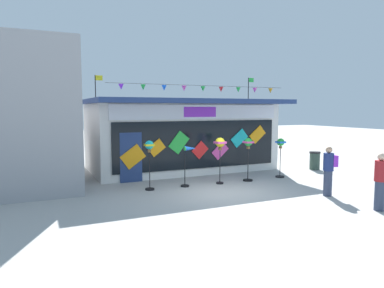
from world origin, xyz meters
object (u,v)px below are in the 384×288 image
at_px(wind_spinner_center_left, 220,146).
at_px(person_mid_plaza, 329,170).
at_px(wind_spinner_center_right, 248,149).
at_px(trash_bin, 315,160).
at_px(person_near_camera, 380,181).
at_px(kite_shop_building, 180,134).
at_px(wind_spinner_far_left, 149,152).
at_px(wind_spinner_right, 281,148).
at_px(wind_spinner_left, 188,158).

xyz_separation_m(wind_spinner_center_left, person_mid_plaza, (2.40, -3.21, -0.62)).
relative_size(wind_spinner_center_right, trash_bin, 2.00).
height_order(wind_spinner_center_left, person_near_camera, wind_spinner_center_left).
distance_m(kite_shop_building, wind_spinner_far_left, 4.79).
relative_size(wind_spinner_center_right, person_near_camera, 1.05).
xyz_separation_m(wind_spinner_far_left, wind_spinner_right, (5.84, -0.03, -0.13)).
distance_m(kite_shop_building, person_mid_plaza, 7.65).
bearing_deg(kite_shop_building, trash_bin, -27.49).
height_order(kite_shop_building, wind_spinner_left, kite_shop_building).
bearing_deg(kite_shop_building, person_near_camera, -74.98).
bearing_deg(person_near_camera, wind_spinner_far_left, 158.57).
bearing_deg(wind_spinner_far_left, wind_spinner_center_right, -1.60).
bearing_deg(trash_bin, kite_shop_building, 152.51).
xyz_separation_m(kite_shop_building, wind_spinner_left, (-1.27, -3.89, -0.64)).
bearing_deg(wind_spinner_center_left, wind_spinner_left, 175.68).
bearing_deg(wind_spinner_far_left, trash_bin, 5.57).
bearing_deg(kite_shop_building, wind_spinner_right, -52.12).
bearing_deg(kite_shop_building, wind_spinner_center_left, -89.48).
bearing_deg(person_near_camera, wind_spinner_left, 149.03).
bearing_deg(person_near_camera, wind_spinner_center_right, 125.74).
relative_size(wind_spinner_center_left, wind_spinner_center_right, 1.03).
xyz_separation_m(person_mid_plaza, trash_bin, (3.39, 4.17, -0.44)).
relative_size(wind_spinner_center_left, wind_spinner_right, 1.08).
height_order(wind_spinner_center_right, wind_spinner_right, wind_spinner_center_right).
bearing_deg(wind_spinner_far_left, person_mid_plaza, -32.47).
height_order(wind_spinner_left, person_near_camera, person_near_camera).
bearing_deg(person_near_camera, trash_bin, 84.64).
xyz_separation_m(wind_spinner_left, wind_spinner_center_left, (1.31, -0.10, 0.44)).
bearing_deg(wind_spinner_center_left, wind_spinner_right, 1.66).
bearing_deg(wind_spinner_center_right, wind_spinner_far_left, 178.40).
height_order(kite_shop_building, wind_spinner_far_left, kite_shop_building).
distance_m(wind_spinner_center_left, trash_bin, 5.96).
distance_m(wind_spinner_left, wind_spinner_center_left, 1.38).
xyz_separation_m(wind_spinner_center_left, person_near_camera, (2.41, -5.14, -0.65)).
bearing_deg(wind_spinner_center_left, person_near_camera, -64.84).
height_order(wind_spinner_far_left, wind_spinner_center_right, wind_spinner_far_left).
height_order(wind_spinner_far_left, wind_spinner_left, wind_spinner_far_left).
distance_m(kite_shop_building, wind_spinner_center_left, 4.00).
distance_m(person_mid_plaza, trash_bin, 5.39).
xyz_separation_m(wind_spinner_center_left, trash_bin, (5.79, 0.96, -1.06)).
relative_size(wind_spinner_left, wind_spinner_center_left, 0.85).
bearing_deg(wind_spinner_far_left, wind_spinner_left, -0.84).
bearing_deg(person_mid_plaza, wind_spinner_center_right, -140.73).
relative_size(wind_spinner_center_right, person_mid_plaza, 1.05).
xyz_separation_m(wind_spinner_left, person_near_camera, (3.72, -5.24, -0.21)).
xyz_separation_m(wind_spinner_left, wind_spinner_center_right, (2.62, -0.09, 0.25)).
relative_size(wind_spinner_far_left, wind_spinner_center_right, 1.02).
bearing_deg(person_mid_plaza, person_near_camera, 20.84).
distance_m(person_near_camera, person_mid_plaza, 1.92).
relative_size(wind_spinner_far_left, trash_bin, 2.05).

